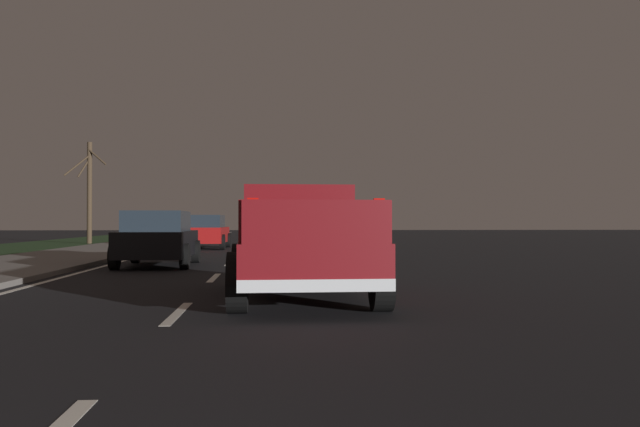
# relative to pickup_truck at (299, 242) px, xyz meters

# --- Properties ---
(ground) EXTENTS (144.00, 144.00, 0.00)m
(ground) POSITION_rel_pickup_truck_xyz_m (15.95, 1.74, -0.91)
(ground) COLOR black
(sidewalk_shoulder) EXTENTS (108.00, 4.00, 0.12)m
(sidewalk_shoulder) POSITION_rel_pickup_truck_xyz_m (15.95, 7.44, -0.85)
(sidewalk_shoulder) COLOR slate
(sidewalk_shoulder) RESTS_ON ground
(lane_markings) EXTENTS (109.19, 3.54, 0.01)m
(lane_markings) POSITION_rel_pickup_truck_xyz_m (18.19, 4.25, -0.91)
(lane_markings) COLOR silver
(lane_markings) RESTS_ON ground
(pickup_truck) EXTENTS (5.49, 2.41, 1.87)m
(pickup_truck) POSITION_rel_pickup_truck_xyz_m (0.00, 0.00, 0.00)
(pickup_truck) COLOR maroon
(pickup_truck) RESTS_ON ground
(sedan_black) EXTENTS (4.42, 2.05, 1.54)m
(sedan_black) POSITION_rel_pickup_truck_xyz_m (8.13, 3.64, -0.13)
(sedan_black) COLOR black
(sedan_black) RESTS_ON ground
(sedan_red) EXTENTS (4.44, 2.09, 1.54)m
(sedan_red) POSITION_rel_pickup_truck_xyz_m (20.86, 3.51, -0.13)
(sedan_red) COLOR maroon
(sedan_red) RESTS_ON ground
(bare_tree_far) EXTENTS (0.86, 2.36, 5.73)m
(bare_tree_far) POSITION_rel_pickup_truck_xyz_m (28.56, 10.76, 2.10)
(bare_tree_far) COLOR #423323
(bare_tree_far) RESTS_ON ground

